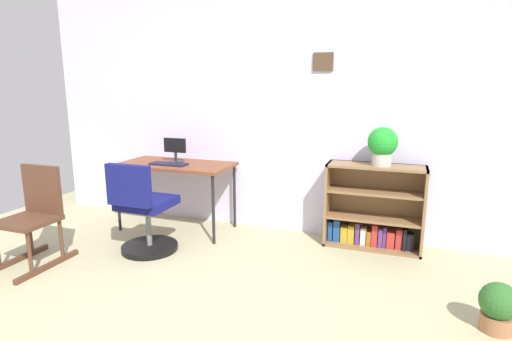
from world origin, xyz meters
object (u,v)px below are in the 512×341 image
at_px(monitor, 175,150).
at_px(potted_plant_on_shelf, 383,144).
at_px(office_chair, 144,214).
at_px(bookshelf_low, 373,211).
at_px(keyboard, 169,164).
at_px(potted_plant_floor, 498,306).
at_px(rocking_chair, 34,215).
at_px(desk, 176,168).

xyz_separation_m(monitor, potted_plant_on_shelf, (2.10, 0.10, 0.14)).
height_order(office_chair, potted_plant_on_shelf, potted_plant_on_shelf).
height_order(office_chair, bookshelf_low, office_chair).
bearing_deg(office_chair, keyboard, 97.69).
bearing_deg(keyboard, bookshelf_low, 8.90).
bearing_deg(office_chair, monitor, 97.28).
distance_m(potted_plant_on_shelf, potted_plant_floor, 1.60).
distance_m(monitor, bookshelf_low, 2.12).
distance_m(office_chair, potted_plant_floor, 2.82).
xyz_separation_m(office_chair, bookshelf_low, (1.95, 0.89, -0.02)).
bearing_deg(monitor, bookshelf_low, 4.22).
relative_size(keyboard, potted_plant_on_shelf, 1.11).
relative_size(keyboard, office_chair, 0.45).
bearing_deg(monitor, office_chair, -82.72).
xyz_separation_m(office_chair, potted_plant_on_shelf, (2.00, 0.84, 0.63)).
bearing_deg(bookshelf_low, potted_plant_on_shelf, -48.93).
bearing_deg(keyboard, office_chair, -82.31).
height_order(rocking_chair, bookshelf_low, rocking_chair).
relative_size(rocking_chair, potted_plant_on_shelf, 2.40).
height_order(desk, monitor, monitor).
xyz_separation_m(rocking_chair, potted_plant_floor, (3.55, 0.21, -0.27)).
bearing_deg(desk, rocking_chair, -121.04).
xyz_separation_m(rocking_chair, bookshelf_low, (2.71, 1.38, -0.09)).
relative_size(monitor, office_chair, 0.30).
xyz_separation_m(desk, bookshelf_low, (2.01, 0.22, -0.32)).
height_order(monitor, bookshelf_low, monitor).
relative_size(monitor, bookshelf_low, 0.29).
relative_size(desk, bookshelf_low, 1.34).
relative_size(desk, monitor, 4.64).
relative_size(office_chair, potted_plant_on_shelf, 2.45).
height_order(desk, bookshelf_low, bookshelf_low).
height_order(monitor, office_chair, monitor).
bearing_deg(bookshelf_low, keyboard, -171.10).
bearing_deg(desk, potted_plant_floor, -18.44).
distance_m(office_chair, bookshelf_low, 2.15).
height_order(desk, office_chair, office_chair).
xyz_separation_m(desk, potted_plant_on_shelf, (2.06, 0.16, 0.33)).
distance_m(desk, potted_plant_floor, 3.05).
bearing_deg(potted_plant_floor, office_chair, 174.30).
distance_m(monitor, office_chair, 0.89).
relative_size(monitor, rocking_chair, 0.30).
bearing_deg(potted_plant_on_shelf, office_chair, -157.35).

